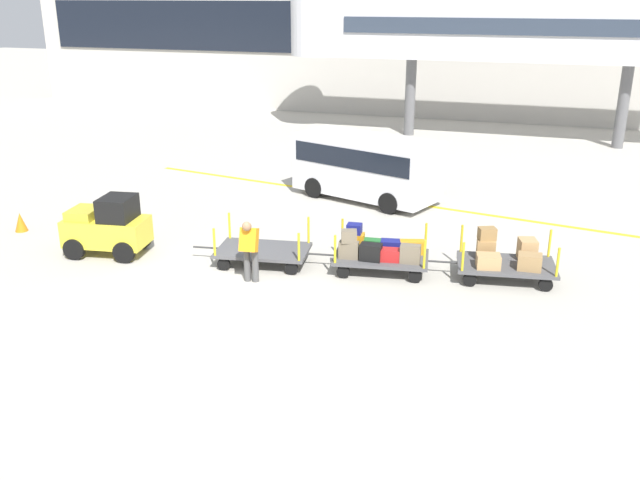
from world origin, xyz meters
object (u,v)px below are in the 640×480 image
at_px(baggage_handler, 250,248).
at_px(safety_cone_near, 21,222).
at_px(baggage_cart_middle, 379,251).
at_px(baggage_tug, 108,227).
at_px(baggage_cart_tail, 506,258).
at_px(baggage_cart_lead, 263,251).
at_px(shuttle_van, 366,163).

bearing_deg(baggage_handler, safety_cone_near, 170.41).
bearing_deg(baggage_cart_middle, safety_cone_near, -178.13).
relative_size(baggage_tug, safety_cone_near, 4.08).
distance_m(baggage_tug, safety_cone_near, 3.65).
bearing_deg(baggage_cart_tail, baggage_tug, -170.86).
height_order(baggage_tug, baggage_cart_lead, baggage_tug).
distance_m(baggage_tug, baggage_cart_lead, 4.18).
height_order(baggage_tug, safety_cone_near, baggage_tug).
bearing_deg(shuttle_van, baggage_handler, -95.66).
bearing_deg(baggage_cart_middle, baggage_tug, -171.01).
relative_size(baggage_cart_tail, safety_cone_near, 5.59).
xyz_separation_m(baggage_handler, safety_cone_near, (-7.84, 1.32, -0.59)).
distance_m(baggage_cart_lead, safety_cone_near, 7.64).
xyz_separation_m(baggage_tug, safety_cone_near, (-3.54, 0.77, -0.48)).
height_order(baggage_cart_lead, shuttle_van, shuttle_van).
distance_m(baggage_cart_middle, baggage_cart_tail, 3.06).
distance_m(baggage_cart_tail, baggage_handler, 6.13).
height_order(baggage_cart_lead, safety_cone_near, baggage_cart_lead).
distance_m(baggage_tug, baggage_handler, 4.34).
xyz_separation_m(baggage_cart_lead, safety_cone_near, (-7.64, 0.12, -0.07)).
relative_size(baggage_cart_tail, shuttle_van, 0.60).
bearing_deg(baggage_tug, safety_cone_near, 167.78).
xyz_separation_m(baggage_cart_middle, shuttle_van, (-1.95, 6.03, 0.71)).
relative_size(baggage_handler, safety_cone_near, 2.84).
bearing_deg(shuttle_van, safety_cone_near, -143.46).
relative_size(baggage_handler, shuttle_van, 0.30).
bearing_deg(baggage_cart_tail, shuttle_van, 131.92).
distance_m(baggage_cart_lead, baggage_cart_tail, 6.00).
relative_size(baggage_cart_lead, shuttle_van, 0.60).
height_order(baggage_cart_middle, shuttle_van, shuttle_van).
relative_size(baggage_cart_lead, baggage_cart_middle, 1.00).
relative_size(baggage_cart_tail, baggage_handler, 1.97).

